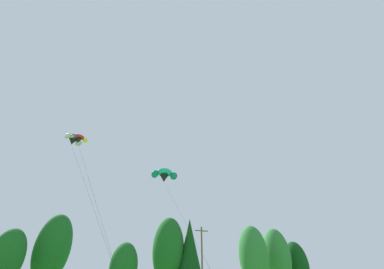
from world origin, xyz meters
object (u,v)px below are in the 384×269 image
parafoil_kite_mid_teal (164,175)px  parafoil_kite_far_red_yellow (79,139)px  parafoil_kite_high_purple (73,140)px  utility_pole (202,263)px

parafoil_kite_mid_teal → parafoil_kite_far_red_yellow: parafoil_kite_far_red_yellow is taller
parafoil_kite_high_purple → parafoil_kite_far_red_yellow: bearing=-6.2°
parafoil_kite_high_purple → parafoil_kite_mid_teal: 14.07m
utility_pole → parafoil_kite_mid_teal: size_ratio=0.73×
utility_pole → parafoil_kite_far_red_yellow: size_ratio=0.56×
parafoil_kite_high_purple → utility_pole: bearing=13.7°
utility_pole → parafoil_kite_far_red_yellow: bearing=-165.7°
utility_pole → parafoil_kite_high_purple: (-21.22, -5.16, 14.63)m
utility_pole → parafoil_kite_high_purple: size_ratio=0.56×
parafoil_kite_far_red_yellow → utility_pole: bearing=14.3°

